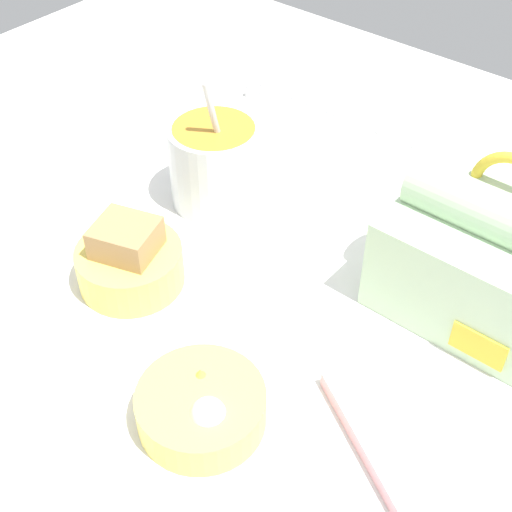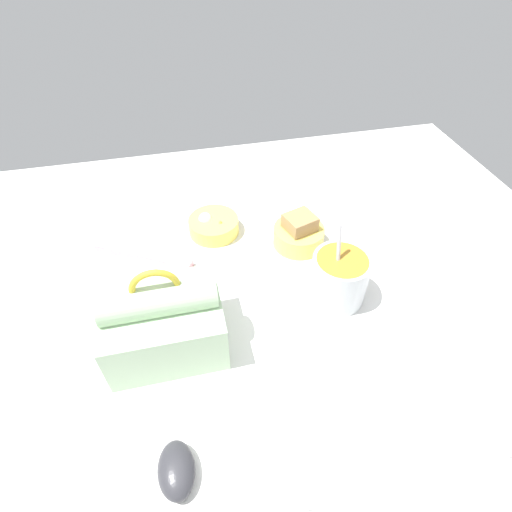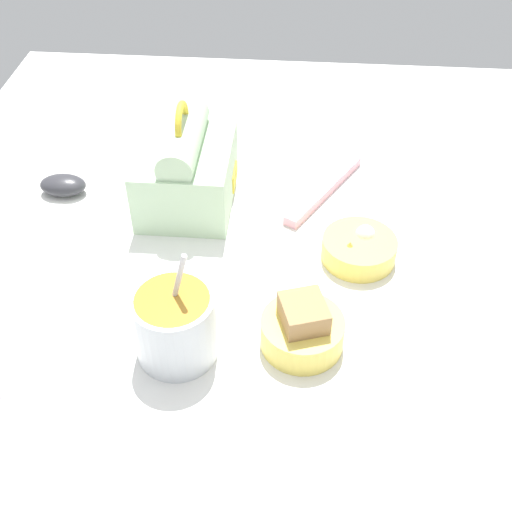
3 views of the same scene
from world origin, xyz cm
name	(u,v)px [view 1 (image 1 of 3)]	position (x,y,z in cm)	size (l,w,h in cm)	color
desk_surface	(275,285)	(0.00, 0.00, 1.00)	(140.00, 110.00, 2.00)	white
keyboard	(388,119)	(-6.67, 32.73, 3.02)	(39.23, 12.91, 2.10)	silver
lunch_bag	(490,258)	(17.92, 9.80, 8.31)	(18.70, 14.76, 17.98)	#B7D6AD
soup_cup	(215,163)	(-13.63, 6.14, 7.10)	(10.42, 10.42, 16.30)	silver
bento_bowl_sandwich	(130,261)	(-11.08, -9.72, 4.78)	(10.82, 10.82, 7.45)	#EFD65B
bento_bowl_snacks	(202,406)	(6.08, -17.62, 3.91)	(11.04, 11.04, 4.76)	#EFD65B
chopstick_case	(391,478)	(21.67, -12.52, 2.80)	(19.95, 12.90, 1.60)	pink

